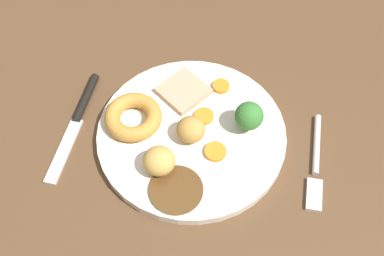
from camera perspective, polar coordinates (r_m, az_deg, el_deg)
name	(u,v)px	position (r cm, az deg, el deg)	size (l,w,h in cm)	color
dining_table	(192,140)	(68.88, 0.02, -1.42)	(120.00, 84.00, 3.60)	brown
dinner_plate	(192,135)	(66.36, 0.00, -0.82)	(26.17, 26.17, 1.40)	silver
gravy_pool	(176,190)	(61.23, -1.93, -7.38)	(7.02, 7.02, 0.30)	#563819
meat_slice_main	(184,91)	(69.52, -1.02, 4.47)	(6.13, 6.17, 0.80)	tan
yorkshire_pudding	(133,118)	(66.32, -7.05, 1.25)	(7.98, 7.98, 2.17)	#C68938
roast_potato_left	(189,129)	(63.94, -0.38, -0.15)	(3.90, 3.88, 3.47)	#BC8C42
roast_potato_right	(159,161)	(61.45, -3.96, -3.95)	(4.18, 4.23, 3.57)	tan
carrot_coin_front	(221,86)	(70.29, 3.49, 5.00)	(2.51, 2.51, 0.61)	orange
carrot_coin_back	(215,152)	(63.83, 2.81, -2.84)	(2.96, 2.96, 0.59)	orange
carrot_coin_side	(204,116)	(66.97, 1.44, 1.42)	(2.75, 2.75, 0.55)	orange
broccoli_floret	(249,116)	(64.52, 6.82, 1.42)	(3.93, 3.93, 4.67)	#8CB766
fork	(316,162)	(66.54, 14.54, -4.00)	(2.33, 15.31, 0.90)	silver
knife	(78,116)	(70.36, -13.43, 1.37)	(3.31, 18.55, 1.20)	black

